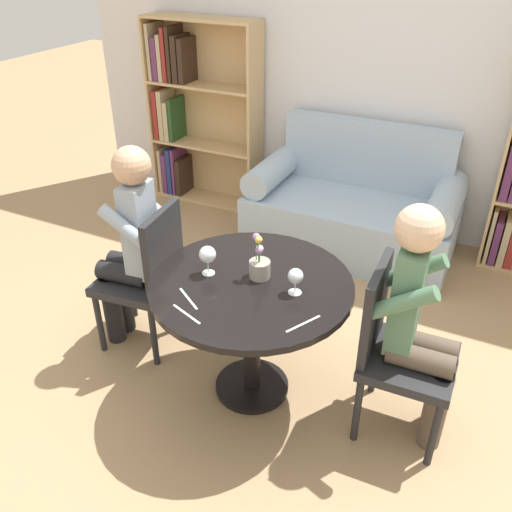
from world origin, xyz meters
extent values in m
plane|color=tan|center=(0.00, 0.00, 0.00)|extent=(16.00, 16.00, 0.00)
cube|color=silver|center=(0.00, 2.17, 1.35)|extent=(5.20, 0.05, 2.70)
cylinder|color=black|center=(0.00, 0.00, 0.68)|extent=(1.00, 1.00, 0.03)
cylinder|color=black|center=(0.00, 0.00, 0.35)|extent=(0.09, 0.09, 0.64)
cylinder|color=black|center=(0.00, 0.00, 0.01)|extent=(0.40, 0.40, 0.03)
cube|color=#9EB2C6|center=(0.00, 1.70, 0.21)|extent=(1.54, 0.80, 0.42)
cube|color=#9EB2C6|center=(0.00, 2.02, 0.67)|extent=(1.32, 0.16, 0.50)
cylinder|color=#9EB2C6|center=(-0.66, 1.70, 0.53)|extent=(0.22, 0.72, 0.22)
cylinder|color=#9EB2C6|center=(0.66, 1.70, 0.53)|extent=(0.22, 0.72, 0.22)
cube|color=tan|center=(-1.44, 2.12, 0.78)|extent=(1.00, 0.02, 1.57)
cube|color=tan|center=(-1.93, 1.99, 0.78)|extent=(0.02, 0.28, 1.57)
cube|color=tan|center=(-0.96, 1.99, 0.78)|extent=(0.02, 0.28, 1.57)
cube|color=tan|center=(-1.44, 1.99, 0.01)|extent=(0.95, 0.28, 0.02)
cube|color=tan|center=(-1.44, 1.99, 0.53)|extent=(0.95, 0.28, 0.02)
cube|color=tan|center=(-1.44, 1.99, 1.04)|extent=(0.95, 0.28, 0.02)
cube|color=tan|center=(-1.44, 1.99, 1.56)|extent=(0.95, 0.28, 0.02)
cube|color=tan|center=(-1.89, 1.98, 0.23)|extent=(0.03, 0.23, 0.41)
cube|color=#602D5B|center=(-1.84, 1.98, 0.21)|extent=(0.05, 0.23, 0.37)
cube|color=navy|center=(-1.79, 1.98, 0.24)|extent=(0.04, 0.23, 0.43)
cube|color=#602D5B|center=(-1.74, 1.98, 0.24)|extent=(0.03, 0.23, 0.43)
cube|color=#332319|center=(-1.70, 1.98, 0.19)|extent=(0.05, 0.23, 0.34)
cube|color=maroon|center=(-1.88, 1.98, 0.75)|extent=(0.04, 0.23, 0.43)
cube|color=tan|center=(-1.83, 1.98, 0.75)|extent=(0.05, 0.23, 0.43)
cube|color=tan|center=(-1.78, 1.98, 0.71)|extent=(0.05, 0.23, 0.34)
cube|color=#234723|center=(-1.73, 1.98, 0.72)|extent=(0.03, 0.23, 0.37)
cube|color=tan|center=(-1.89, 1.98, 1.28)|extent=(0.03, 0.23, 0.45)
cube|color=#602D5B|center=(-1.84, 1.98, 1.23)|extent=(0.05, 0.23, 0.35)
cube|color=tan|center=(-1.79, 1.98, 1.24)|extent=(0.04, 0.23, 0.37)
cube|color=maroon|center=(-1.74, 1.98, 1.27)|extent=(0.03, 0.23, 0.43)
cube|color=#332319|center=(-1.70, 1.98, 1.27)|extent=(0.03, 0.23, 0.44)
cube|color=#332319|center=(-1.64, 1.98, 1.24)|extent=(0.05, 0.23, 0.37)
cube|color=#332319|center=(-1.58, 1.98, 1.23)|extent=(0.04, 0.23, 0.36)
cube|color=tan|center=(0.96, 1.99, 0.78)|extent=(0.02, 0.28, 1.57)
cube|color=tan|center=(0.99, 1.98, 0.24)|extent=(0.03, 0.23, 0.43)
cube|color=#602D5B|center=(1.04, 1.98, 0.20)|extent=(0.05, 0.23, 0.35)
cube|color=tan|center=(1.10, 1.98, 0.21)|extent=(0.05, 0.23, 0.37)
cube|color=#602D5B|center=(1.01, 1.98, 0.76)|extent=(0.05, 0.23, 0.44)
cylinder|color=#232326|center=(-0.98, 0.25, 0.20)|extent=(0.04, 0.04, 0.40)
cylinder|color=#232326|center=(-0.94, -0.11, 0.20)|extent=(0.04, 0.04, 0.40)
cylinder|color=#232326|center=(-0.62, 0.28, 0.20)|extent=(0.04, 0.04, 0.40)
cylinder|color=#232326|center=(-0.58, -0.07, 0.20)|extent=(0.04, 0.04, 0.40)
cube|color=#232326|center=(-0.78, 0.09, 0.42)|extent=(0.46, 0.46, 0.05)
cube|color=#232326|center=(-0.59, 0.11, 0.68)|extent=(0.08, 0.38, 0.45)
cylinder|color=#232326|center=(0.96, -0.07, 0.20)|extent=(0.04, 0.04, 0.40)
cylinder|color=#232326|center=(0.95, 0.28, 0.20)|extent=(0.04, 0.04, 0.40)
cylinder|color=#232326|center=(0.61, -0.09, 0.20)|extent=(0.04, 0.04, 0.40)
cylinder|color=#232326|center=(0.59, 0.27, 0.20)|extent=(0.04, 0.04, 0.40)
cube|color=#232326|center=(0.78, 0.10, 0.42)|extent=(0.43, 0.43, 0.05)
cube|color=#232326|center=(0.59, 0.09, 0.68)|extent=(0.05, 0.38, 0.45)
cylinder|color=black|center=(-0.94, 0.12, 0.23)|extent=(0.11, 0.11, 0.45)
cylinder|color=black|center=(-0.93, 0.01, 0.23)|extent=(0.11, 0.11, 0.45)
cylinder|color=black|center=(-0.83, 0.13, 0.50)|extent=(0.31, 0.14, 0.11)
cylinder|color=black|center=(-0.82, 0.02, 0.50)|extent=(0.31, 0.14, 0.11)
cube|color=#93A3B2|center=(-0.72, 0.09, 0.77)|extent=(0.14, 0.21, 0.54)
cylinder|color=#93A3B2|center=(-0.73, 0.22, 0.86)|extent=(0.29, 0.10, 0.23)
cylinder|color=#93A3B2|center=(-0.70, -0.05, 0.86)|extent=(0.29, 0.10, 0.23)
sphere|color=tan|center=(-0.72, 0.09, 1.14)|extent=(0.20, 0.20, 0.20)
cylinder|color=brown|center=(0.94, 0.05, 0.23)|extent=(0.11, 0.11, 0.45)
cylinder|color=brown|center=(0.94, 0.16, 0.23)|extent=(0.11, 0.11, 0.45)
cylinder|color=brown|center=(0.83, 0.05, 0.50)|extent=(0.30, 0.12, 0.11)
cylinder|color=brown|center=(0.83, 0.16, 0.50)|extent=(0.30, 0.12, 0.11)
cube|color=#517A5B|center=(0.72, 0.10, 0.76)|extent=(0.13, 0.20, 0.51)
cylinder|color=#517A5B|center=(0.72, -0.04, 0.84)|extent=(0.29, 0.08, 0.23)
cylinder|color=#517A5B|center=(0.71, 0.23, 0.84)|extent=(0.29, 0.08, 0.23)
sphere|color=beige|center=(0.72, 0.10, 1.12)|extent=(0.20, 0.20, 0.20)
cylinder|color=white|center=(-0.23, -0.03, 0.70)|extent=(0.06, 0.06, 0.00)
cylinder|color=white|center=(-0.23, -0.03, 0.74)|extent=(0.01, 0.01, 0.07)
sphere|color=white|center=(-0.23, -0.03, 0.81)|extent=(0.08, 0.08, 0.08)
sphere|color=maroon|center=(-0.23, -0.03, 0.80)|extent=(0.06, 0.06, 0.06)
cylinder|color=white|center=(0.22, 0.01, 0.70)|extent=(0.06, 0.06, 0.00)
cylinder|color=white|center=(0.22, 0.01, 0.74)|extent=(0.01, 0.01, 0.06)
sphere|color=white|center=(0.22, 0.01, 0.80)|extent=(0.07, 0.07, 0.07)
sphere|color=maroon|center=(0.22, 0.01, 0.79)|extent=(0.05, 0.05, 0.05)
cylinder|color=#9E9384|center=(0.02, 0.06, 0.75)|extent=(0.10, 0.10, 0.09)
cylinder|color=#4C7A42|center=(-0.01, 0.06, 0.86)|extent=(0.01, 0.01, 0.13)
sphere|color=#9E70B2|center=(-0.01, 0.06, 0.92)|extent=(0.04, 0.04, 0.04)
cylinder|color=#4C7A42|center=(0.02, 0.06, 0.83)|extent=(0.00, 0.01, 0.07)
sphere|color=silver|center=(0.02, 0.06, 0.86)|extent=(0.04, 0.04, 0.04)
cylinder|color=#4C7A42|center=(0.02, 0.05, 0.82)|extent=(0.00, 0.01, 0.07)
sphere|color=#9E70B2|center=(0.02, 0.05, 0.86)|extent=(0.04, 0.04, 0.04)
cylinder|color=#4C7A42|center=(0.01, 0.06, 0.85)|extent=(0.01, 0.01, 0.12)
sphere|color=#EACC4C|center=(0.01, 0.06, 0.91)|extent=(0.04, 0.04, 0.04)
cube|color=silver|center=(0.35, -0.19, 0.70)|extent=(0.10, 0.17, 0.00)
cube|color=silver|center=(-0.14, -0.36, 0.70)|extent=(0.18, 0.08, 0.00)
cube|color=silver|center=(-0.20, -0.25, 0.70)|extent=(0.16, 0.11, 0.00)
camera|label=1|loc=(0.98, -1.94, 2.17)|focal=38.00mm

